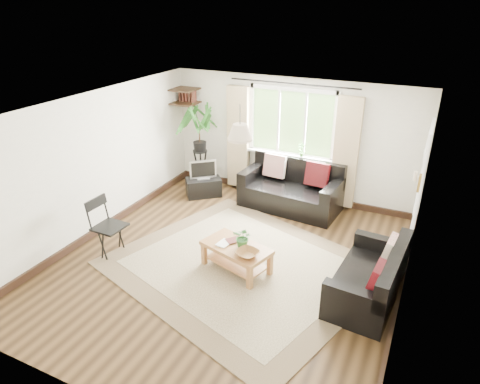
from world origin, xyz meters
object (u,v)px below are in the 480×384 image
at_px(palm_stand, 200,147).
at_px(folding_chair, 110,228).
at_px(sofa_back, 291,187).
at_px(tv_stand, 204,187).
at_px(sofa_right, 368,274).
at_px(coffee_table, 236,258).

height_order(palm_stand, folding_chair, palm_stand).
height_order(sofa_back, folding_chair, folding_chair).
distance_m(palm_stand, folding_chair, 2.92).
xyz_separation_m(tv_stand, palm_stand, (-0.27, 0.36, 0.71)).
bearing_deg(sofa_right, folding_chair, -75.92).
distance_m(sofa_right, palm_stand, 4.52).
bearing_deg(sofa_back, palm_stand, -178.43).
distance_m(coffee_table, tv_stand, 2.72).
bearing_deg(sofa_right, palm_stand, -115.33).
bearing_deg(sofa_right, coffee_table, -79.41).
xyz_separation_m(sofa_back, palm_stand, (-2.06, 0.12, 0.46)).
bearing_deg(sofa_back, folding_chair, -121.17).
relative_size(coffee_table, palm_stand, 0.57).
distance_m(sofa_right, tv_stand, 4.09).
xyz_separation_m(sofa_right, folding_chair, (-3.86, -0.65, 0.10)).
height_order(sofa_right, palm_stand, palm_stand).
height_order(sofa_back, sofa_right, sofa_back).
relative_size(sofa_back, folding_chair, 2.00).
relative_size(sofa_right, palm_stand, 0.87).
relative_size(coffee_table, folding_chair, 1.09).
bearing_deg(folding_chair, tv_stand, -3.44).
height_order(sofa_right, coffee_table, sofa_right).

